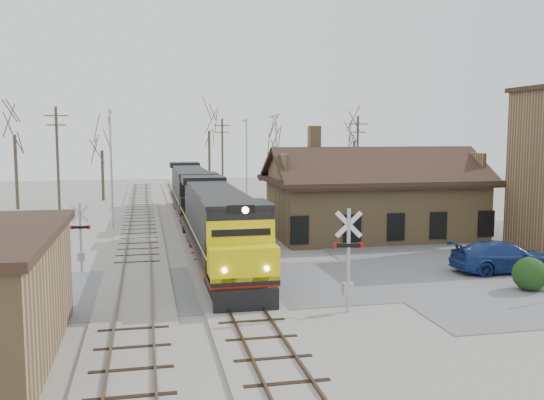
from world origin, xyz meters
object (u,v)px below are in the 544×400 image
Objects in this scene: locomotive_lead at (219,225)px; parked_car at (504,257)px; locomotive_trailing at (191,191)px; depot at (373,203)px.

locomotive_lead is 15.49m from parked_car.
depot is at bearing -46.54° from locomotive_trailing.
locomotive_lead reaches higher than locomotive_trailing.
locomotive_trailing is 3.46× the size of parked_car.
locomotive_lead is at bearing -90.00° from locomotive_trailing.
depot reaches higher than locomotive_lead.
parked_car is at bearing -59.23° from locomotive_trailing.
locomotive_trailing is at bearing 31.70° from parked_car.
parked_car is (2.71, -12.04, -1.58)m from depot.
locomotive_trailing is at bearing 133.46° from depot.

